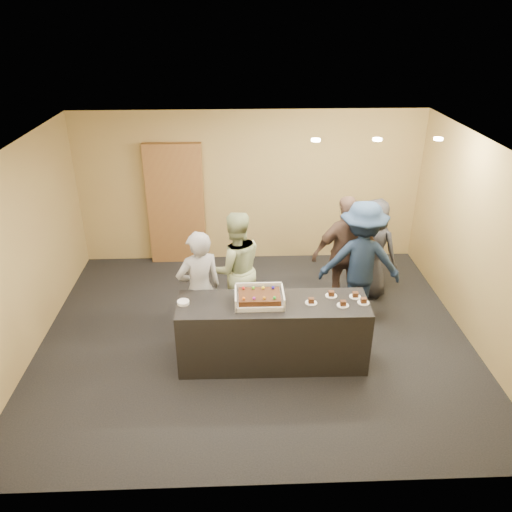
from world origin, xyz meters
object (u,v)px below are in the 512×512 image
Objects in this scene: person_brown_extra at (346,253)px; storage_cabinet at (176,205)px; cake_box at (259,299)px; person_navy_man at (361,261)px; person_server_grey at (200,290)px; serving_counter at (273,333)px; sheet_cake at (259,297)px; plate_stack at (183,302)px; person_sage_man at (235,269)px; person_dark_suit at (372,248)px.

storage_cabinet is at bearing -43.73° from person_brown_extra.
person_navy_man is (1.52, 1.03, -0.03)m from cake_box.
storage_cabinet is at bearing -101.03° from person_server_grey.
serving_counter is at bearing -7.40° from cake_box.
sheet_cake is (-0.17, 0.00, 0.55)m from serving_counter.
storage_cabinet is 14.36× the size of plate_stack.
person_sage_man is at bearing 106.87° from cake_box.
sheet_cake is 1.91m from person_brown_extra.
person_server_grey is at bearing 22.26° from person_navy_man.
person_brown_extra is (-0.16, 0.29, -0.01)m from person_navy_man.
person_dark_suit is at bearing 45.80° from serving_counter.
storage_cabinet is 3.28m from sheet_cake.
cake_box reaches higher than serving_counter.
cake_box reaches higher than sheet_cake.
person_brown_extra reaches higher than cake_box.
serving_counter is 0.57m from sheet_cake.
person_navy_man is at bearing 22.67° from plate_stack.
cake_box is 1.03m from person_sage_man.
serving_counter is 1.39× the size of person_sage_man.
storage_cabinet reaches higher than cake_box.
person_server_grey is at bearing 10.65° from person_brown_extra.
person_brown_extra is (2.30, 1.32, -0.02)m from plate_stack.
cake_box is 0.95m from plate_stack.
person_server_grey reaches higher than sheet_cake.
sheet_cake is at bearing 126.45° from person_server_grey.
serving_counter is at bearing 45.59° from person_navy_man.
sheet_cake is 0.29× the size of person_brown_extra.
cake_box is at bearing 173.24° from serving_counter.
person_navy_man is at bearing -34.27° from storage_cabinet.
cake_box is at bearing 127.71° from person_server_grey.
person_server_grey is (0.17, 0.42, -0.08)m from plate_stack.
storage_cabinet is 1.29× the size of person_server_grey.
serving_counter is at bearing 36.50° from person_brown_extra.
person_navy_man reaches higher than person_sage_man.
person_sage_man reaches higher than person_server_grey.
person_brown_extra is at bearing 44.38° from cake_box.
person_brown_extra is (1.36, 1.33, -0.04)m from cake_box.
storage_cabinet reaches higher than sheet_cake.
plate_stack is (-0.95, 0.00, -0.02)m from cake_box.
person_brown_extra reaches higher than plate_stack.
sheet_cake is 0.30× the size of person_sage_man.
serving_counter is 1.12m from person_server_grey.
storage_cabinet is 3.00m from plate_stack.
person_sage_man is at bearing 56.60° from person_dark_suit.
storage_cabinet is 3.45m from person_dark_suit.
person_server_grey is at bearing 64.05° from person_dark_suit.
plate_stack is (-0.95, 0.03, -0.08)m from sheet_cake.
person_brown_extra is (1.36, 1.35, -0.10)m from sheet_cake.
person_brown_extra is at bearing -31.49° from storage_cabinet.
person_brown_extra reaches higher than person_server_grey.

